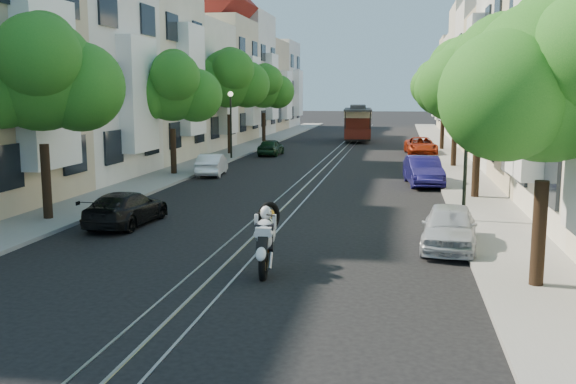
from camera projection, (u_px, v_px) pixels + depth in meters
The scene contains 27 objects.
ground at pixel (340, 153), 45.30m from camera, with size 200.00×200.00×0.00m, color black.
sidewalk_east at pixel (445, 154), 44.05m from camera, with size 2.50×80.00×0.12m, color gray.
sidewalk_west at pixel (240, 150), 46.53m from camera, with size 2.50×80.00×0.12m, color gray.
rail_left at pixel (332, 152), 45.39m from camera, with size 0.06×80.00×0.02m, color gray.
rail_slot at pixel (340, 153), 45.30m from camera, with size 0.06×80.00×0.02m, color gray.
rail_right at pixel (347, 153), 45.20m from camera, with size 0.06×80.00×0.02m, color gray.
lane_line at pixel (340, 153), 45.30m from camera, with size 0.08×80.00×0.01m, color tan.
townhouses_east at pixel (520, 78), 42.38m from camera, with size 7.75×72.00×12.00m.
townhouses_west at pixel (177, 80), 46.46m from camera, with size 7.75×72.00×11.76m.
tree_e_a at pixel (552, 85), 13.19m from camera, with size 4.72×3.87×6.27m.
tree_e_b at pixel (482, 79), 24.81m from camera, with size 4.93×4.08×6.68m.
tree_e_c at pixel (458, 86), 35.54m from camera, with size 4.84×3.99×6.52m.
tree_e_d at pixel (445, 83), 46.20m from camera, with size 5.01×4.16×6.85m.
tree_w_a at pixel (41, 77), 20.47m from camera, with size 4.93×4.08×6.68m.
tree_w_b at pixel (173, 89), 32.20m from camera, with size 4.72×3.87×6.27m.
tree_w_c at pixel (230, 79), 42.80m from camera, with size 5.13×4.28×7.09m.
tree_w_d at pixel (264, 88), 53.57m from camera, with size 4.84×3.99×6.52m.
lamp_east at pixel (467, 136), 20.43m from camera, with size 0.32×0.32×4.16m.
lamp_west at pixel (231, 115), 40.10m from camera, with size 0.32×0.32×4.16m.
sportbike_rider at pixel (265, 235), 15.08m from camera, with size 0.62×2.08×1.67m.
cable_car at pixel (358, 122), 55.77m from camera, with size 2.79×7.55×2.85m.
parked_car_e_near at pixel (449, 227), 17.47m from camera, with size 1.44×3.57×1.22m, color #B1B6BD.
parked_car_e_mid at pixel (423, 171), 29.41m from camera, with size 1.41×4.04×1.33m, color #100D45.
parked_car_e_far at pixel (421, 146), 43.93m from camera, with size 1.97×4.26×1.19m, color #9D280E.
parked_car_w_near at pixel (126, 208), 20.58m from camera, with size 1.54×3.79×1.10m, color black.
parked_car_w_mid at pixel (212, 165), 32.94m from camera, with size 1.18×3.38×1.11m, color white.
parked_car_w_far at pixel (271, 147), 43.28m from camera, with size 1.32×3.29×1.12m, color black.
Camera 1 is at (4.23, -17.14, 4.25)m, focal length 40.00 mm.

